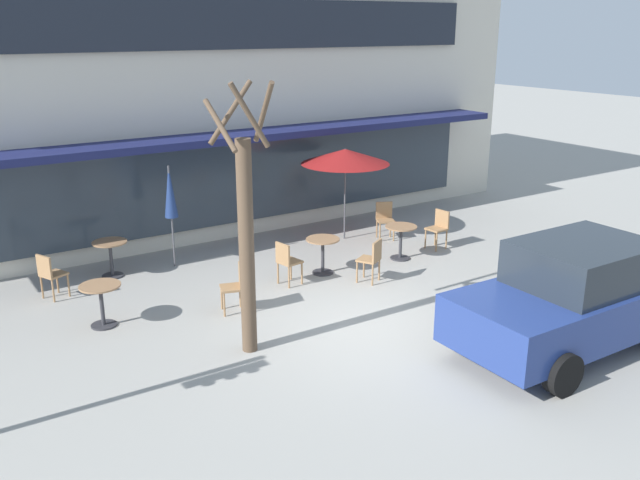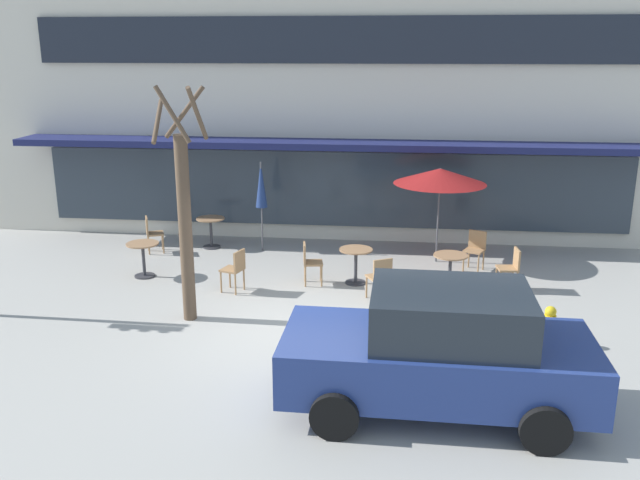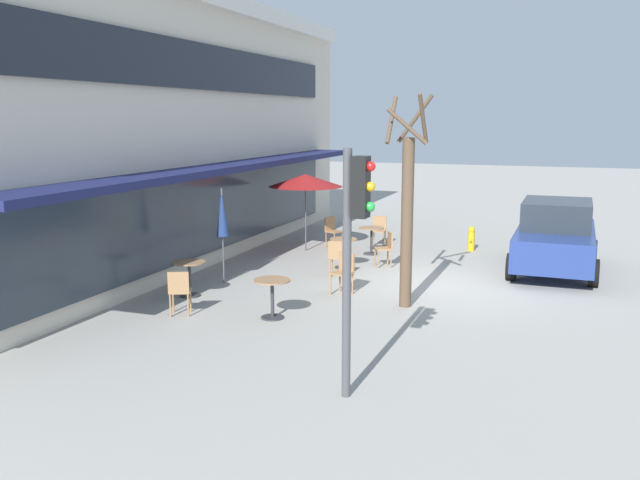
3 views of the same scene
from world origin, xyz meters
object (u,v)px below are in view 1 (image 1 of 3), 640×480
Objects in this scene: cafe_chair_4 at (385,218)px; fire_hydrant at (538,264)px; cafe_table_by_tree at (401,237)px; patio_umbrella_green_folded at (170,193)px; cafe_table_mid_patio at (101,298)px; parked_sedan at (576,296)px; patio_umbrella_cream_folded at (345,156)px; cafe_chair_1 at (50,273)px; cafe_chair_3 at (287,260)px; cafe_table_streetside at (111,253)px; cafe_chair_0 at (439,226)px; cafe_chair_2 at (236,284)px; cafe_chair_5 at (372,257)px; cafe_table_near_wall at (323,250)px; street_tree at (246,234)px.

cafe_chair_4 reaches higher than fire_hydrant.
patio_umbrella_green_folded is (-4.37, 2.31, 1.11)m from cafe_table_by_tree.
cafe_table_mid_patio is 7.84m from parked_sedan.
patio_umbrella_cream_folded is 7.00m from cafe_chair_1.
cafe_chair_3 is 3.81m from cafe_chair_4.
cafe_table_streetside is 0.85× the size of cafe_chair_3.
cafe_chair_0 is at bearing -51.70° from patio_umbrella_cream_folded.
cafe_table_streetside is 2.48m from cafe_table_mid_patio.
fire_hydrant is at bearing -30.58° from cafe_chair_3.
cafe_table_by_tree is at bearing 7.98° from cafe_chair_2.
cafe_table_streetside is at bearing 174.67° from patio_umbrella_cream_folded.
patio_umbrella_green_folded reaches higher than cafe_chair_3.
fire_hydrant is at bearing -27.54° from cafe_chair_1.
cafe_chair_5 is (5.15, -0.89, 0.01)m from cafe_table_mid_patio.
cafe_chair_1 is (-5.06, 1.67, 0.01)m from cafe_table_near_wall.
cafe_chair_0 is 1.39m from cafe_chair_4.
cafe_chair_1 is at bearing 134.15° from parked_sedan.
street_tree is (-4.37, 2.76, 1.07)m from parked_sedan.
cafe_chair_1 is at bearing 165.16° from cafe_table_by_tree.
cafe_chair_4 is at bearing 114.87° from cafe_chair_0.
cafe_table_streetside is 8.95m from parked_sedan.
cafe_table_mid_patio is 3.31m from patio_umbrella_green_folded.
parked_sedan is (3.88, -7.16, -0.75)m from patio_umbrella_green_folded.
parked_sedan is 5.99× the size of fire_hydrant.
cafe_chair_1 is (-2.63, -0.46, -1.10)m from patio_umbrella_green_folded.
cafe_table_streetside reaches higher than fire_hydrant.
patio_umbrella_green_folded is 2.47× the size of cafe_chair_5.
fire_hydrant is (6.33, -0.47, -1.60)m from street_tree.
cafe_chair_2 is (2.65, -2.47, 0.00)m from cafe_chair_1.
patio_umbrella_cream_folded is at bearing 95.10° from cafe_table_by_tree.
cafe_chair_3 is (3.65, -0.07, 0.01)m from cafe_table_mid_patio.
cafe_chair_3 is 0.21× the size of street_tree.
street_tree is (1.69, -2.19, 1.43)m from cafe_table_mid_patio.
cafe_chair_3 is 5.45m from parked_sedan.
cafe_chair_4 reaches higher than cafe_table_by_tree.
fire_hydrant is at bearing -38.82° from cafe_table_near_wall.
cafe_chair_3 and cafe_chair_4 have the same top height.
cafe_table_mid_patio is 3.12m from street_tree.
fire_hydrant is (1.63, -4.46, -1.67)m from patio_umbrella_cream_folded.
fire_hydrant is (1.46, -2.56, -0.16)m from cafe_table_by_tree.
cafe_chair_4 is 6.68m from street_tree.
street_tree reaches higher than cafe_table_streetside.
cafe_table_streetside is 6.43m from cafe_chair_4.
parked_sedan reaches higher than cafe_table_by_tree.
cafe_table_streetside is 0.85× the size of cafe_chair_2.
patio_umbrella_green_folded reaches higher than cafe_chair_5.
cafe_table_near_wall is 1.00× the size of cafe_table_streetside.
cafe_chair_1 is 6.19m from cafe_chair_5.
patio_umbrella_green_folded is at bearing 140.14° from fire_hydrant.
patio_umbrella_cream_folded is at bearing 0.42° from cafe_chair_1.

